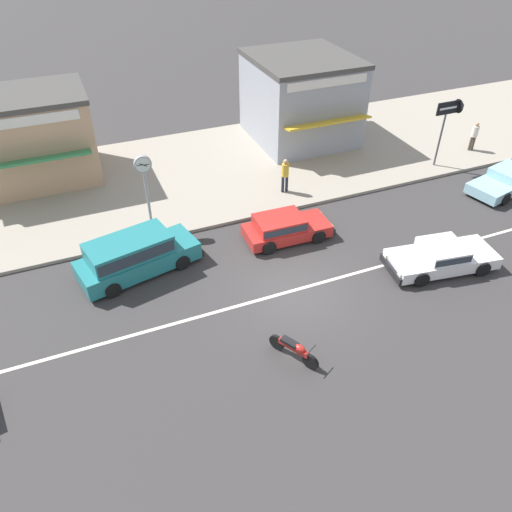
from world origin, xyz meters
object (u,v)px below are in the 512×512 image
object	(u,v)px
street_clock	(144,174)
shopfront_corner_warung	(301,98)
sedan_pale_blue_1	(509,179)
minivan_teal_5	(134,254)
hatchback_red_2	(284,227)
sedan_white_3	(441,256)
pedestrian_near_clock	(285,173)
arrow_signboard	(456,110)
pedestrian_mid_kerb	(474,134)
motorcycle_1	(294,349)
shopfront_far_kios	(25,138)

from	to	relation	value
street_clock	shopfront_corner_warung	bearing A→B (deg)	30.77
sedan_pale_blue_1	minivan_teal_5	size ratio (longest dim) A/B	0.98
hatchback_red_2	sedan_white_3	bearing A→B (deg)	-40.19
sedan_pale_blue_1	pedestrian_near_clock	world-z (taller)	pedestrian_near_clock
arrow_signboard	pedestrian_near_clock	bearing A→B (deg)	176.79
hatchback_red_2	street_clock	xyz separation A→B (m)	(-4.99, 2.81, 2.09)
hatchback_red_2	minivan_teal_5	bearing A→B (deg)	178.61
pedestrian_mid_kerb	hatchback_red_2	bearing A→B (deg)	-164.53
motorcycle_1	pedestrian_near_clock	world-z (taller)	pedestrian_near_clock
sedan_pale_blue_1	hatchback_red_2	bearing A→B (deg)	178.64
street_clock	arrow_signboard	bearing A→B (deg)	0.16
hatchback_red_2	sedan_white_3	distance (m)	6.29
hatchback_red_2	motorcycle_1	distance (m)	6.58
sedan_white_3	shopfront_corner_warung	distance (m)	12.96
minivan_teal_5	street_clock	world-z (taller)	street_clock
hatchback_red_2	arrow_signboard	world-z (taller)	arrow_signboard
motorcycle_1	sedan_white_3	bearing A→B (deg)	15.59
sedan_pale_blue_1	pedestrian_near_clock	xyz separation A→B (m)	(-10.31, 3.64, 0.60)
sedan_white_3	street_clock	size ratio (longest dim) A/B	1.34
sedan_pale_blue_1	minivan_teal_5	world-z (taller)	minivan_teal_5
hatchback_red_2	sedan_white_3	world-z (taller)	hatchback_red_2
shopfront_corner_warung	shopfront_far_kios	xyz separation A→B (m)	(-14.40, 0.49, -0.13)
sedan_pale_blue_1	pedestrian_mid_kerb	distance (m)	4.09
hatchback_red_2	arrow_signboard	distance (m)	11.22
minivan_teal_5	shopfront_far_kios	world-z (taller)	shopfront_far_kios
arrow_signboard	hatchback_red_2	bearing A→B (deg)	-164.89
minivan_teal_5	shopfront_far_kios	distance (m)	9.76
street_clock	pedestrian_mid_kerb	world-z (taller)	street_clock
arrow_signboard	shopfront_far_kios	bearing A→B (deg)	162.22
sedan_pale_blue_1	pedestrian_mid_kerb	size ratio (longest dim) A/B	3.08
street_clock	pedestrian_near_clock	distance (m)	6.77
shopfront_corner_warung	street_clock	bearing A→B (deg)	-149.23
sedan_white_3	arrow_signboard	distance (m)	9.34
sedan_pale_blue_1	hatchback_red_2	xyz separation A→B (m)	(-11.89, 0.28, 0.05)
sedan_pale_blue_1	motorcycle_1	distance (m)	15.51
motorcycle_1	street_clock	distance (m)	9.52
hatchback_red_2	arrow_signboard	bearing A→B (deg)	15.11
sedan_white_3	street_clock	distance (m)	12.16
minivan_teal_5	pedestrian_near_clock	bearing A→B (deg)	22.42
hatchback_red_2	shopfront_corner_warung	xyz separation A→B (m)	(5.01, 8.76, 1.83)
sedan_white_3	shopfront_far_kios	bearing A→B (deg)	136.84
motorcycle_1	arrow_signboard	distance (m)	16.04
motorcycle_1	pedestrian_mid_kerb	xyz separation A→B (m)	(15.52, 9.70, 0.64)
sedan_pale_blue_1	pedestrian_mid_kerb	xyz separation A→B (m)	(1.14, 3.89, 0.53)
pedestrian_mid_kerb	arrow_signboard	bearing A→B (deg)	-163.01
shopfront_corner_warung	pedestrian_near_clock	bearing A→B (deg)	-122.36
pedestrian_mid_kerb	street_clock	bearing A→B (deg)	-177.47
street_clock	pedestrian_near_clock	size ratio (longest dim) A/B	1.98
street_clock	shopfront_corner_warung	size ratio (longest dim) A/B	0.52
minivan_teal_5	shopfront_far_kios	xyz separation A→B (m)	(-3.20, 9.11, 1.44)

